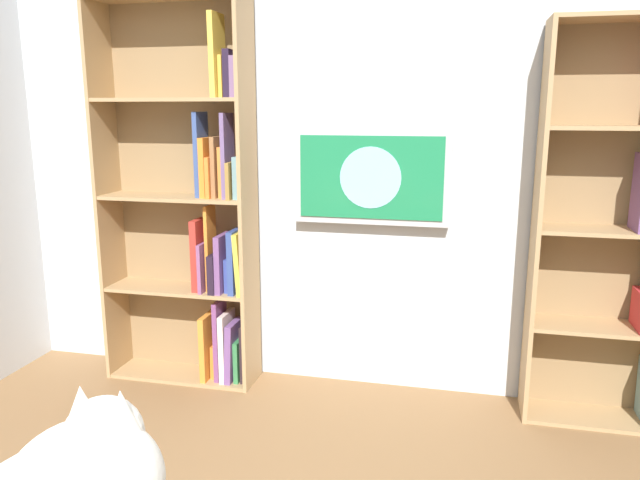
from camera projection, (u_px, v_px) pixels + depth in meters
The scene contains 4 objects.
wall_back at pixel (384, 152), 3.32m from camera, with size 4.52×0.06×2.70m, color silver.
bookshelf_left at pixel (635, 230), 2.96m from camera, with size 0.75×0.28×2.00m.
bookshelf_right at pixel (196, 214), 3.48m from camera, with size 0.89×0.28×2.18m.
wall_mounted_tv at pixel (371, 177), 3.28m from camera, with size 0.84×0.07×0.51m.
Camera 1 is at (-0.42, 1.11, 1.59)m, focal length 34.18 mm.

